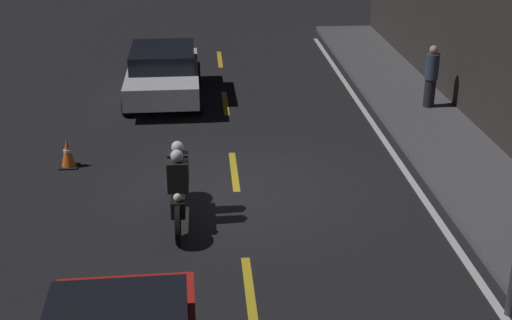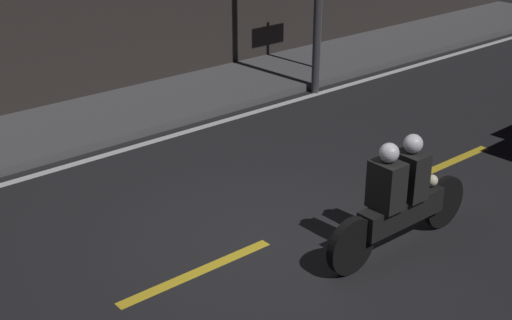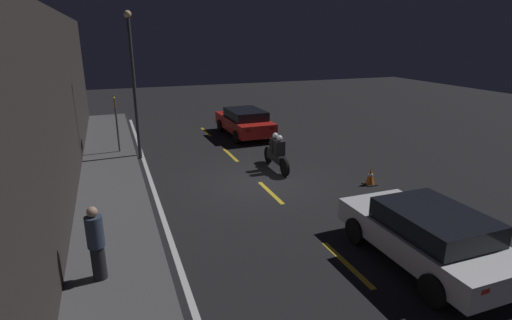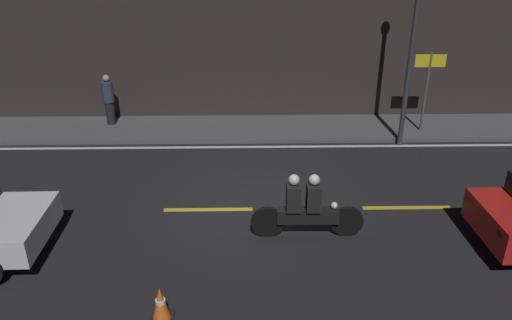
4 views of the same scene
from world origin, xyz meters
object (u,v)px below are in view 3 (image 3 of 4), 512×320
Objects in this scene: pedestrian at (96,243)px; street_lamp at (133,79)px; shop_sign at (116,112)px; traffic_cone_near at (370,176)px; taxi_red at (245,122)px; motorcycle at (277,153)px; sedan_white at (427,234)px.

pedestrian is 9.17m from street_lamp.
street_lamp reaches higher than shop_sign.
traffic_cone_near is 10.44m from shop_sign.
street_lamp is at bearing -9.81° from pedestrian.
taxi_red is at bearing -78.29° from shop_sign.
shop_sign is (6.71, 7.86, 1.53)m from traffic_cone_near.
shop_sign is (4.15, 5.49, 1.17)m from motorcycle.
motorcycle is 0.40× the size of street_lamp.
taxi_red is at bearing -5.46° from motorcycle.
taxi_red is 6.27m from shop_sign.
shop_sign is at bearing 53.27° from motorcycle.
pedestrian is (-10.84, 6.78, 0.20)m from taxi_red.
sedan_white is 12.51m from taxi_red.
street_lamp is at bearing 55.32° from motorcycle.
traffic_cone_near is 9.09m from pedestrian.
motorcycle reaches higher than traffic_cone_near.
motorcycle is (-5.41, 0.56, -0.08)m from taxi_red.
pedestrian reaches higher than motorcycle.
pedestrian is at bearing 146.52° from taxi_red.
street_lamp reaches higher than taxi_red.
street_lamp is (-2.10, 5.27, 2.50)m from taxi_red.
taxi_red is 8.18m from traffic_cone_near.
traffic_cone_near is 9.65m from street_lamp.
sedan_white is 1.79× the size of motorcycle.
shop_sign reaches higher than traffic_cone_near.
motorcycle is 3.69× the size of traffic_cone_near.
street_lamp reaches higher than motorcycle.
motorcycle is (7.10, 0.55, -0.07)m from sedan_white.
sedan_white reaches higher than traffic_cone_near.
taxi_red is at bearing -0.60° from sedan_white.
sedan_white is at bearing -103.81° from pedestrian.
traffic_cone_near is 0.39× the size of pedestrian.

